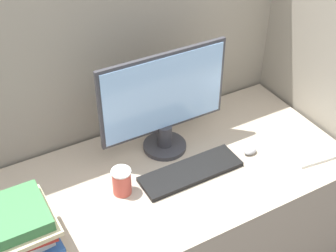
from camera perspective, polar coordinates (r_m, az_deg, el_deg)
The scene contains 9 objects.
cubicle_panel_rear at distance 2.17m, azimuth -6.03°, elevation 3.42°, with size 2.02×0.04×1.77m.
cubicle_panel_right at distance 2.33m, azimuth 17.51°, elevation 4.39°, with size 0.04×0.81×1.77m.
desk at distance 2.24m, azimuth -0.66°, elevation -12.95°, with size 1.62×0.75×0.73m.
monitor at distance 1.96m, azimuth -0.47°, elevation 2.80°, with size 0.58×0.19×0.47m.
keyboard at distance 1.98m, azimuth 2.80°, elevation -5.57°, with size 0.44×0.14×0.02m.
mouse at distance 2.10m, azimuth 10.00°, elevation -3.04°, with size 0.06×0.04×0.03m.
coffee_cup at distance 1.87m, azimuth -5.66°, elevation -6.75°, with size 0.08×0.08×0.11m.
book_stack at distance 1.72m, azimuth -17.38°, elevation -12.01°, with size 0.22×0.32×0.20m.
paper_pile at distance 2.20m, azimuth 15.95°, elevation -2.15°, with size 0.21×0.29×0.01m.
Camera 1 is at (-0.68, -0.88, 2.09)m, focal length 50.00 mm.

